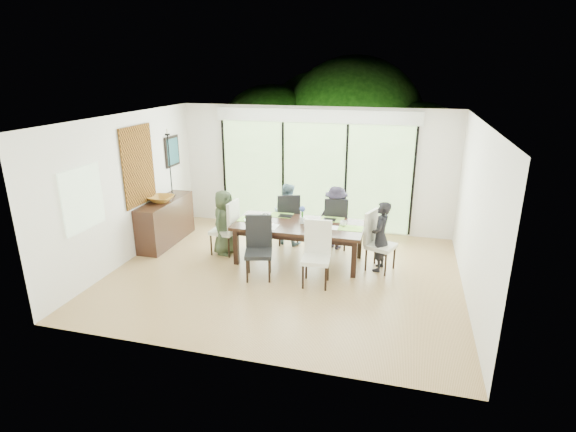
% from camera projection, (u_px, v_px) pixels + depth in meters
% --- Properties ---
extents(floor, '(6.00, 5.00, 0.01)m').
position_uv_depth(floor, '(284.00, 274.00, 7.93)').
color(floor, olive).
rests_on(floor, ground).
extents(ceiling, '(6.00, 5.00, 0.01)m').
position_uv_depth(ceiling, '(284.00, 118.00, 7.07)').
color(ceiling, white).
rests_on(ceiling, wall_back).
extents(wall_back, '(6.00, 0.02, 2.70)m').
position_uv_depth(wall_back, '(315.00, 169.00, 9.80)').
color(wall_back, white).
rests_on(wall_back, floor).
extents(wall_front, '(6.00, 0.02, 2.70)m').
position_uv_depth(wall_front, '(227.00, 260.00, 5.20)').
color(wall_front, silver).
rests_on(wall_front, floor).
extents(wall_left, '(0.02, 5.00, 2.70)m').
position_uv_depth(wall_left, '(126.00, 189.00, 8.24)').
color(wall_left, silver).
rests_on(wall_left, floor).
extents(wall_right, '(0.02, 5.00, 2.70)m').
position_uv_depth(wall_right, '(476.00, 215.00, 6.77)').
color(wall_right, beige).
rests_on(wall_right, floor).
extents(glass_doors, '(4.20, 0.02, 2.30)m').
position_uv_depth(glass_doors, '(314.00, 176.00, 9.81)').
color(glass_doors, '#598C3F').
rests_on(glass_doors, wall_back).
extents(blinds_header, '(4.40, 0.06, 0.28)m').
position_uv_depth(blinds_header, '(315.00, 116.00, 9.39)').
color(blinds_header, white).
rests_on(blinds_header, wall_back).
extents(mullion_a, '(0.05, 0.04, 2.30)m').
position_uv_depth(mullion_a, '(224.00, 171.00, 10.32)').
color(mullion_a, black).
rests_on(mullion_a, wall_back).
extents(mullion_b, '(0.05, 0.04, 2.30)m').
position_uv_depth(mullion_b, '(283.00, 175.00, 9.98)').
color(mullion_b, black).
rests_on(mullion_b, wall_back).
extents(mullion_c, '(0.05, 0.04, 2.30)m').
position_uv_depth(mullion_c, '(346.00, 178.00, 9.64)').
color(mullion_c, black).
rests_on(mullion_c, wall_back).
extents(mullion_d, '(0.05, 0.04, 2.30)m').
position_uv_depth(mullion_d, '(413.00, 183.00, 9.29)').
color(mullion_d, black).
rests_on(mullion_d, wall_back).
extents(side_window, '(0.02, 0.90, 1.00)m').
position_uv_depth(side_window, '(83.00, 199.00, 7.08)').
color(side_window, '#8CAD7F').
rests_on(side_window, wall_left).
extents(deck, '(6.00, 1.80, 0.10)m').
position_uv_depth(deck, '(321.00, 217.00, 11.06)').
color(deck, brown).
rests_on(deck, ground).
extents(rail_top, '(6.00, 0.08, 0.06)m').
position_uv_depth(rail_top, '(327.00, 186.00, 11.61)').
color(rail_top, brown).
rests_on(rail_top, deck).
extents(foliage_left, '(3.20, 3.20, 3.20)m').
position_uv_depth(foliage_left, '(271.00, 143.00, 12.68)').
color(foliage_left, '#14380F').
rests_on(foliage_left, ground).
extents(foliage_mid, '(4.00, 4.00, 4.00)m').
position_uv_depth(foliage_mid, '(352.00, 130.00, 12.58)').
color(foliage_mid, '#14380F').
rests_on(foliage_mid, ground).
extents(foliage_right, '(2.80, 2.80, 2.80)m').
position_uv_depth(foliage_right, '(417.00, 157.00, 11.58)').
color(foliage_right, '#14380F').
rests_on(foliage_right, ground).
extents(foliage_far, '(3.60, 3.60, 3.60)m').
position_uv_depth(foliage_far, '(322.00, 132.00, 13.52)').
color(foliage_far, '#14380F').
rests_on(foliage_far, ground).
extents(table_top, '(2.37, 1.08, 0.06)m').
position_uv_depth(table_top, '(299.00, 225.00, 8.25)').
color(table_top, black).
rests_on(table_top, floor).
extents(table_apron, '(2.17, 0.89, 0.10)m').
position_uv_depth(table_apron, '(299.00, 230.00, 8.27)').
color(table_apron, black).
rests_on(table_apron, floor).
extents(table_leg_fl, '(0.09, 0.09, 0.68)m').
position_uv_depth(table_leg_fl, '(236.00, 247.00, 8.23)').
color(table_leg_fl, black).
rests_on(table_leg_fl, floor).
extents(table_leg_fr, '(0.09, 0.09, 0.68)m').
position_uv_depth(table_leg_fr, '(354.00, 259.00, 7.71)').
color(table_leg_fr, black).
rests_on(table_leg_fr, floor).
extents(table_leg_bl, '(0.09, 0.09, 0.68)m').
position_uv_depth(table_leg_bl, '(252.00, 231.00, 9.02)').
color(table_leg_bl, black).
rests_on(table_leg_bl, floor).
extents(table_leg_br, '(0.09, 0.09, 0.68)m').
position_uv_depth(table_leg_br, '(360.00, 241.00, 8.49)').
color(table_leg_br, black).
rests_on(table_leg_br, floor).
extents(chair_left_end, '(0.48, 0.48, 1.08)m').
position_uv_depth(chair_left_end, '(224.00, 227.00, 8.66)').
color(chair_left_end, silver).
rests_on(chair_left_end, floor).
extents(chair_right_end, '(0.59, 0.59, 1.08)m').
position_uv_depth(chair_right_end, '(381.00, 242.00, 7.93)').
color(chair_right_end, silver).
rests_on(chair_right_end, floor).
extents(chair_far_left, '(0.60, 0.60, 1.08)m').
position_uv_depth(chair_far_left, '(287.00, 218.00, 9.19)').
color(chair_far_left, black).
rests_on(chair_far_left, floor).
extents(chair_far_right, '(0.52, 0.52, 1.08)m').
position_uv_depth(chair_far_right, '(336.00, 222.00, 8.94)').
color(chair_far_right, black).
rests_on(chair_far_right, floor).
extents(chair_near_left, '(0.56, 0.56, 1.08)m').
position_uv_depth(chair_near_left, '(258.00, 249.00, 7.62)').
color(chair_near_left, black).
rests_on(chair_near_left, floor).
extents(chair_near_right, '(0.49, 0.49, 1.08)m').
position_uv_depth(chair_near_right, '(316.00, 255.00, 7.38)').
color(chair_near_right, white).
rests_on(chair_near_right, floor).
extents(person_left_end, '(0.47, 0.65, 1.27)m').
position_uv_depth(person_left_end, '(224.00, 222.00, 8.63)').
color(person_left_end, '#37452E').
rests_on(person_left_end, floor).
extents(person_right_end, '(0.45, 0.64, 1.27)m').
position_uv_depth(person_right_end, '(381.00, 236.00, 7.91)').
color(person_right_end, black).
rests_on(person_right_end, floor).
extents(person_far_left, '(0.66, 0.50, 1.27)m').
position_uv_depth(person_far_left, '(287.00, 214.00, 9.14)').
color(person_far_left, slate).
rests_on(person_far_left, floor).
extents(person_far_right, '(0.67, 0.51, 1.27)m').
position_uv_depth(person_far_right, '(336.00, 218.00, 8.90)').
color(person_far_right, '#221D2C').
rests_on(person_far_right, floor).
extents(placemat_left, '(0.43, 0.32, 0.01)m').
position_uv_depth(placemat_left, '(250.00, 219.00, 8.47)').
color(placemat_left, '#86C345').
rests_on(placemat_left, table_top).
extents(placemat_right, '(0.43, 0.32, 0.01)m').
position_uv_depth(placemat_right, '(351.00, 228.00, 8.00)').
color(placemat_right, '#89C245').
rests_on(placemat_right, table_top).
extents(placemat_far_l, '(0.43, 0.32, 0.01)m').
position_uv_depth(placemat_far_l, '(281.00, 215.00, 8.71)').
color(placemat_far_l, '#7FB440').
rests_on(placemat_far_l, table_top).
extents(placemat_far_r, '(0.43, 0.32, 0.01)m').
position_uv_depth(placemat_far_r, '(332.00, 219.00, 8.47)').
color(placemat_far_r, '#86B842').
rests_on(placemat_far_r, table_top).
extents(placemat_paper, '(0.43, 0.32, 0.01)m').
position_uv_depth(placemat_paper, '(266.00, 226.00, 8.09)').
color(placemat_paper, white).
rests_on(placemat_paper, table_top).
extents(tablet_far_l, '(0.26, 0.18, 0.01)m').
position_uv_depth(tablet_far_l, '(286.00, 216.00, 8.64)').
color(tablet_far_l, black).
rests_on(tablet_far_l, table_top).
extents(tablet_far_r, '(0.24, 0.17, 0.01)m').
position_uv_depth(tablet_far_r, '(329.00, 220.00, 8.43)').
color(tablet_far_r, black).
rests_on(tablet_far_r, table_top).
extents(papers, '(0.30, 0.22, 0.00)m').
position_uv_depth(papers, '(336.00, 228.00, 8.02)').
color(papers, white).
rests_on(papers, table_top).
extents(platter_base, '(0.26, 0.26, 0.02)m').
position_uv_depth(platter_base, '(266.00, 226.00, 8.09)').
color(platter_base, white).
rests_on(platter_base, table_top).
extents(platter_snacks, '(0.20, 0.20, 0.01)m').
position_uv_depth(platter_snacks, '(266.00, 225.00, 8.08)').
color(platter_snacks, '#C75E17').
rests_on(platter_snacks, table_top).
extents(vase, '(0.08, 0.08, 0.12)m').
position_uv_depth(vase, '(302.00, 220.00, 8.25)').
color(vase, silver).
rests_on(vase, table_top).
extents(hyacinth_stems, '(0.04, 0.04, 0.16)m').
position_uv_depth(hyacinth_stems, '(302.00, 214.00, 8.21)').
color(hyacinth_stems, '#337226').
rests_on(hyacinth_stems, table_top).
extents(hyacinth_blooms, '(0.11, 0.11, 0.11)m').
position_uv_depth(hyacinth_blooms, '(302.00, 209.00, 8.18)').
color(hyacinth_blooms, '#4D65C1').
rests_on(hyacinth_blooms, table_top).
extents(laptop, '(0.38, 0.33, 0.03)m').
position_uv_depth(laptop, '(253.00, 221.00, 8.35)').
color(laptop, silver).
rests_on(laptop, table_top).
extents(cup_a, '(0.17, 0.17, 0.09)m').
position_uv_depth(cup_a, '(265.00, 216.00, 8.53)').
color(cup_a, white).
rests_on(cup_a, table_top).
extents(cup_b, '(0.14, 0.14, 0.09)m').
position_uv_depth(cup_b, '(306.00, 224.00, 8.09)').
color(cup_b, white).
rests_on(cup_b, table_top).
extents(cup_c, '(0.13, 0.13, 0.09)m').
position_uv_depth(cup_c, '(343.00, 223.00, 8.12)').
color(cup_c, white).
rests_on(cup_c, table_top).
extents(book, '(0.21, 0.26, 0.02)m').
position_uv_depth(book, '(313.00, 224.00, 8.22)').
color(book, white).
rests_on(book, table_top).
extents(sideboard, '(0.45, 1.61, 0.91)m').
position_uv_depth(sideboard, '(166.00, 222.00, 9.23)').
color(sideboard, black).
rests_on(sideboard, floor).
extents(bowl, '(0.48, 0.48, 0.12)m').
position_uv_depth(bowl, '(161.00, 199.00, 8.98)').
color(bowl, '#9A6621').
rests_on(bowl, sideboard).
extents(candlestick_base, '(0.10, 0.10, 0.04)m').
position_uv_depth(candlestick_base, '(172.00, 195.00, 9.40)').
color(candlestick_base, black).
rests_on(candlestick_base, sideboard).
extents(candlestick_shaft, '(0.02, 0.02, 1.26)m').
position_uv_depth(candlestick_shaft, '(170.00, 165.00, 9.20)').
color(candlestick_shaft, black).
rests_on(candlestick_shaft, sideboard).
extents(candlestick_pan, '(0.10, 0.10, 0.03)m').
position_uv_depth(candlestick_pan, '(167.00, 134.00, 9.00)').
color(candlestick_pan, black).
rests_on(candlestick_pan, sideboard).
extents(candle, '(0.04, 0.04, 0.10)m').
position_uv_depth(candle, '(167.00, 131.00, 8.98)').
color(candle, silver).
rests_on(candle, sideboard).
extents(tapestry, '(0.02, 1.00, 1.50)m').
position_uv_depth(tapestry, '(138.00, 166.00, 8.48)').
color(tapestry, brown).
rests_on(tapestry, wall_left).
extents(art_frame, '(0.03, 0.55, 0.65)m').
position_uv_depth(art_frame, '(172.00, 151.00, 9.66)').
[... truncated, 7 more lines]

